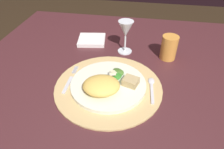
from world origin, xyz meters
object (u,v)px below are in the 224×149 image
object	(u,v)px
dinner_plate	(110,84)
wine_glass	(126,30)
napkin	(92,40)
dining_table	(114,95)
fork	(70,80)
spoon	(152,86)
amber_tumbler	(169,48)

from	to	relation	value
dinner_plate	wine_glass	xyz separation A→B (m)	(0.02, 0.25, 0.09)
dinner_plate	napkin	xyz separation A→B (m)	(-0.15, 0.32, -0.00)
dining_table	fork	distance (m)	0.25
wine_glass	fork	bearing A→B (deg)	-125.05
fork	spoon	distance (m)	0.30
dinner_plate	wine_glass	bearing A→B (deg)	84.58
fork	napkin	distance (m)	0.31
dinner_plate	fork	distance (m)	0.15
dinner_plate	napkin	distance (m)	0.35
spoon	napkin	size ratio (longest dim) A/B	1.06
dining_table	spoon	size ratio (longest dim) A/B	8.76
spoon	amber_tumbler	bearing A→B (deg)	73.23
fork	spoon	xyz separation A→B (m)	(0.30, 0.02, 0.00)
dinner_plate	dining_table	bearing A→B (deg)	92.21
fork	napkin	xyz separation A→B (m)	(0.00, 0.31, 0.00)
dining_table	dinner_plate	distance (m)	0.20
dining_table	spoon	bearing A→B (deg)	-31.86
napkin	wine_glass	world-z (taller)	wine_glass
fork	amber_tumbler	bearing A→B (deg)	32.35
dinner_plate	amber_tumbler	bearing A→B (deg)	47.66
wine_glass	napkin	bearing A→B (deg)	159.44
wine_glass	amber_tumbler	size ratio (longest dim) A/B	1.42
wine_glass	amber_tumbler	bearing A→B (deg)	-5.73
spoon	wine_glass	size ratio (longest dim) A/B	0.92
dining_table	wine_glass	world-z (taller)	wine_glass
fork	spoon	world-z (taller)	spoon
wine_glass	dinner_plate	bearing A→B (deg)	-95.42
dining_table	dinner_plate	bearing A→B (deg)	-87.79
dining_table	napkin	xyz separation A→B (m)	(-0.14, 0.20, 0.16)
amber_tumbler	wine_glass	bearing A→B (deg)	174.27
spoon	dining_table	bearing A→B (deg)	148.14
spoon	napkin	distance (m)	0.42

